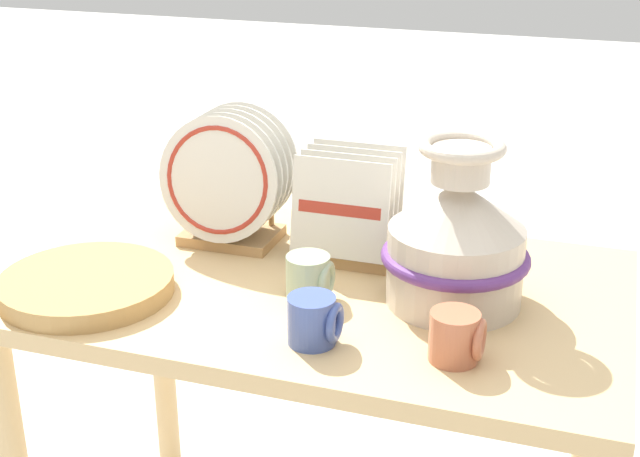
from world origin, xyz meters
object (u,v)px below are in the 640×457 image
Objects in this scene: mug_cobalt_glaze at (314,320)px; mug_terracotta_glaze at (457,337)px; dish_rack_round_plates at (228,184)px; dish_rack_square_plates at (348,218)px; wicker_charger_stack at (87,285)px; ceramic_vase at (457,238)px; mug_sage_glaze at (308,277)px.

mug_cobalt_glaze is 1.00× the size of mug_terracotta_glaze.
dish_rack_round_plates is 0.26m from dish_rack_square_plates.
mug_cobalt_glaze is at bearing -5.03° from wicker_charger_stack.
dish_rack_round_plates is at bearing -178.25° from dish_rack_square_plates.
ceramic_vase is 1.08× the size of dish_rack_round_plates.
ceramic_vase is 0.95× the size of wicker_charger_stack.
mug_cobalt_glaze is at bearing -48.85° from dish_rack_round_plates.
dish_rack_square_plates is at bearing 97.90° from mug_cobalt_glaze.
dish_rack_square_plates is at bearing 86.04° from mug_sage_glaze.
mug_terracotta_glaze is (0.69, -0.02, 0.02)m from wicker_charger_stack.
wicker_charger_stack is at bearing -116.18° from dish_rack_round_plates.
dish_rack_round_plates reaches higher than wicker_charger_stack.
ceramic_vase reaches higher than dish_rack_round_plates.
mug_cobalt_glaze is 1.00× the size of mug_sage_glaze.
mug_sage_glaze is (-0.25, -0.07, -0.08)m from ceramic_vase.
mug_sage_glaze is (0.24, -0.19, -0.09)m from dish_rack_round_plates.
dish_rack_square_plates is 0.68× the size of wicker_charger_stack.
mug_sage_glaze is (-0.01, -0.20, -0.04)m from dish_rack_square_plates.
dish_rack_round_plates is 0.47m from mug_cobalt_glaze.
mug_cobalt_glaze is at bearing -67.43° from mug_sage_glaze.
mug_cobalt_glaze is 0.23m from mug_terracotta_glaze.
dish_rack_round_plates reaches higher than mug_terracotta_glaze.
dish_rack_round_plates is at bearing 140.94° from mug_sage_glaze.
ceramic_vase reaches higher than mug_terracotta_glaze.
dish_rack_square_plates is 2.49× the size of mug_cobalt_glaze.
dish_rack_round_plates is at bearing 148.49° from mug_terracotta_glaze.
dish_rack_round_plates is at bearing 131.15° from mug_cobalt_glaze.
dish_rack_round_plates is 3.19× the size of mug_sage_glaze.
wicker_charger_stack is 0.41m from mug_sage_glaze.
mug_terracotta_glaze is at bearing -1.71° from wicker_charger_stack.
wicker_charger_stack is 0.69m from mug_terracotta_glaze.
mug_cobalt_glaze is (-0.19, -0.22, -0.08)m from ceramic_vase.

